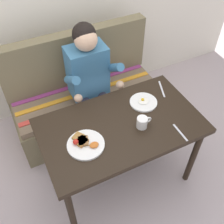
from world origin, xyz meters
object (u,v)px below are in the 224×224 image
plate_eggs (143,102)px  coffee_mug (142,122)px  person (91,77)px  knife (162,89)px  couch (85,99)px  plate_breakfast (85,144)px  table (121,131)px  fork (180,132)px

plate_eggs → coffee_mug: size_ratio=1.85×
person → knife: (0.48, -0.39, -0.01)m
couch → coffee_mug: size_ratio=12.20×
plate_breakfast → plate_eggs: size_ratio=1.19×
table → couch: couch is taller
person → coffee_mug: size_ratio=10.27×
coffee_mug → fork: bearing=-38.7°
person → fork: (0.33, -0.85, -0.01)m
fork → person: bearing=112.2°
coffee_mug → person: bearing=100.0°
couch → fork: size_ratio=8.47×
plate_breakfast → plate_eggs: (0.57, 0.18, -0.00)m
table → plate_eggs: (0.26, 0.12, 0.09)m
coffee_mug → fork: 0.28m
coffee_mug → fork: (0.22, -0.17, -0.04)m
coffee_mug → knife: bearing=38.1°
plate_eggs → knife: size_ratio=1.09×
table → plate_breakfast: plate_breakfast is taller
couch → coffee_mug: 0.97m
table → coffee_mug: (0.13, -0.09, 0.13)m
plate_breakfast → coffee_mug: (0.44, -0.03, 0.03)m
knife → couch: bearing=151.1°
knife → person: bearing=161.0°
couch → plate_eggs: 0.81m
plate_breakfast → fork: plate_breakfast is taller
person → knife: bearing=-39.5°
plate_breakfast → knife: plate_breakfast is taller
table → person: person is taller
knife → fork: bearing=-86.9°
person → table: bearing=-90.9°
fork → knife: 0.48m
person → plate_breakfast: 0.72m
couch → plate_eggs: (0.26, -0.64, 0.41)m
table → fork: 0.44m
couch → knife: 0.85m
plate_eggs → person: bearing=118.6°
plate_breakfast → knife: 0.84m
plate_breakfast → coffee_mug: bearing=-3.7°
table → plate_eggs: plate_eggs is taller
table → couch: bearing=90.0°
person → plate_eggs: size_ratio=5.56×
table → knife: (0.49, 0.20, 0.08)m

